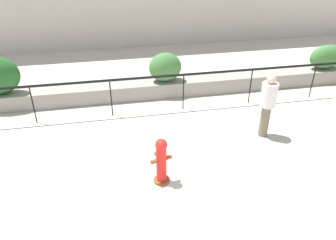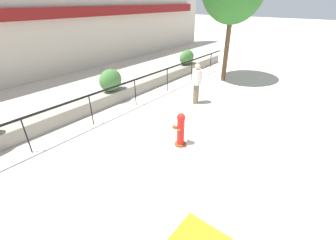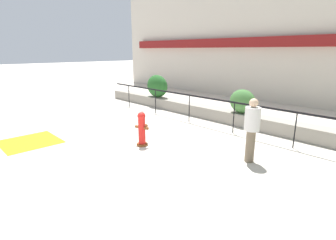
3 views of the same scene
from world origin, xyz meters
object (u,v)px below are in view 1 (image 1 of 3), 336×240
Objects in this scene: hedge_bush_2 at (326,57)px; fire_hydrant at (161,161)px; hedge_bush_1 at (165,67)px; pedestrian at (268,102)px.

hedge_bush_2 reaches higher than fire_hydrant.
hedge_bush_1 is at bearing 77.97° from fire_hydrant.
hedge_bush_1 is 0.98× the size of fire_hydrant.
hedge_bush_1 is 4.42m from fire_hydrant.
hedge_bush_2 is (5.76, 0.00, -0.04)m from hedge_bush_1.
hedge_bush_2 is at bearing 32.77° from fire_hydrant.
hedge_bush_2 is 1.15× the size of fire_hydrant.
pedestrian reaches higher than fire_hydrant.
fire_hydrant is 3.29m from pedestrian.
hedge_bush_1 is 0.61× the size of pedestrian.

